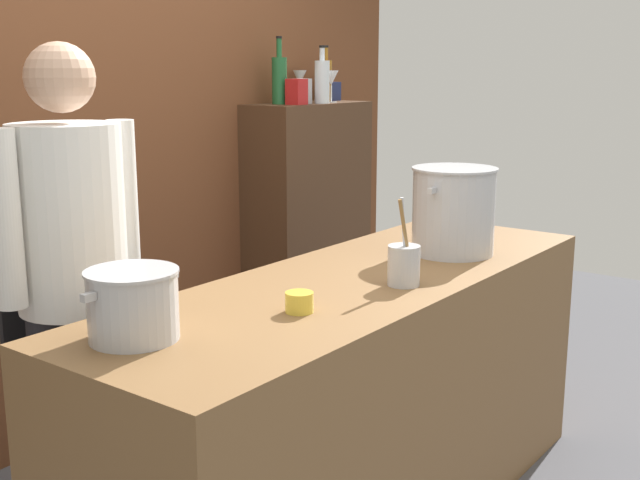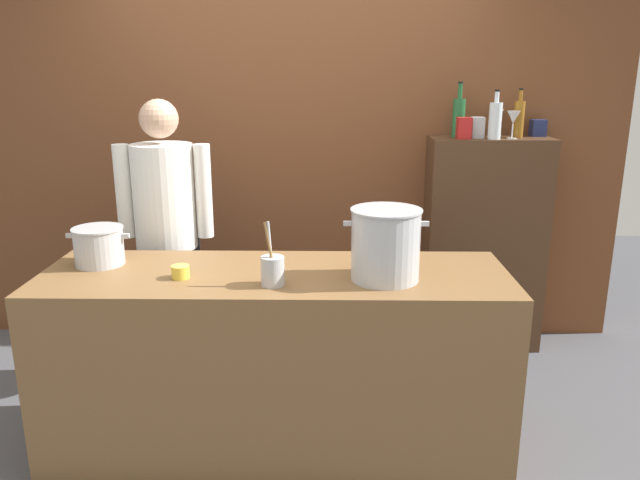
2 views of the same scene
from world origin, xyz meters
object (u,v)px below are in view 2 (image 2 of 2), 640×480
at_px(utensil_crock, 273,270).
at_px(spice_tin_red, 464,128).
at_px(butter_jar, 180,272).
at_px(stockpot_small, 99,246).
at_px(wine_glass_tall, 513,118).
at_px(wine_bottle_clear, 495,120).
at_px(spice_tin_silver, 477,128).
at_px(chef, 166,225).
at_px(wine_glass_wide, 498,116).
at_px(spice_tin_navy, 538,128).
at_px(stockpot_large, 386,245).
at_px(wine_bottle_amber, 519,118).
at_px(wine_bottle_green, 459,117).

relative_size(utensil_crock, spice_tin_red, 2.23).
relative_size(butter_jar, spice_tin_red, 0.63).
height_order(stockpot_small, wine_glass_tall, wine_glass_tall).
bearing_deg(wine_bottle_clear, spice_tin_silver, 144.46).
bearing_deg(stockpot_small, wine_bottle_clear, 24.81).
relative_size(chef, wine_glass_wide, 9.76).
bearing_deg(spice_tin_navy, stockpot_large, -128.43).
relative_size(stockpot_large, butter_jar, 4.60).
xyz_separation_m(utensil_crock, butter_jar, (-0.43, 0.09, -0.04)).
height_order(stockpot_large, utensil_crock, stockpot_large).
bearing_deg(stockpot_large, wine_bottle_amber, 54.03).
bearing_deg(spice_tin_red, stockpot_large, -115.52).
bearing_deg(spice_tin_navy, spice_tin_red, -162.64).
xyz_separation_m(wine_bottle_green, wine_glass_tall, (0.31, -0.10, -0.00)).
bearing_deg(wine_bottle_amber, stockpot_large, -125.97).
xyz_separation_m(utensil_crock, wine_bottle_amber, (1.42, 1.36, 0.55)).
bearing_deg(utensil_crock, spice_tin_navy, 42.56).
bearing_deg(spice_tin_red, utensil_crock, -129.72).
relative_size(wine_bottle_amber, wine_glass_tall, 1.78).
height_order(stockpot_small, wine_bottle_green, wine_bottle_green).
height_order(stockpot_small, spice_tin_red, spice_tin_red).
bearing_deg(spice_tin_silver, spice_tin_navy, 16.16).
distance_m(wine_bottle_green, spice_tin_navy, 0.53).
bearing_deg(stockpot_small, utensil_crock, -18.31).
xyz_separation_m(butter_jar, wine_glass_wide, (1.74, 1.37, 0.59)).
distance_m(wine_glass_tall, spice_tin_silver, 0.22).
distance_m(wine_bottle_amber, spice_tin_silver, 0.27).
height_order(wine_bottle_amber, wine_glass_tall, wine_bottle_amber).
distance_m(chef, spice_tin_red, 1.87).
height_order(chef, wine_bottle_green, wine_bottle_green).
bearing_deg(butter_jar, utensil_crock, -11.81).
bearing_deg(wine_glass_wide, wine_glass_tall, -74.27).
xyz_separation_m(stockpot_large, wine_glass_tall, (0.87, 1.20, 0.46)).
bearing_deg(wine_glass_tall, stockpot_small, -155.79).
distance_m(butter_jar, wine_bottle_clear, 2.13).
distance_m(butter_jar, wine_glass_tall, 2.24).
relative_size(utensil_crock, butter_jar, 3.51).
height_order(wine_bottle_clear, wine_bottle_green, wine_bottle_green).
bearing_deg(utensil_crock, wine_bottle_clear, 45.26).
xyz_separation_m(spice_tin_silver, spice_tin_navy, (0.41, 0.12, -0.01)).
bearing_deg(stockpot_small, chef, 69.71).
bearing_deg(utensil_crock, wine_glass_tall, 43.29).
height_order(stockpot_large, wine_glass_wide, wine_glass_wide).
height_order(wine_bottle_amber, spice_tin_silver, wine_bottle_amber).
bearing_deg(wine_glass_wide, stockpot_small, -151.61).
bearing_deg(chef, spice_tin_red, -166.45).
bearing_deg(wine_bottle_green, wine_glass_wide, 16.10).
bearing_deg(wine_bottle_green, wine_bottle_clear, -32.56).
relative_size(wine_glass_tall, wine_glass_wide, 0.99).
distance_m(utensil_crock, wine_bottle_green, 1.83).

